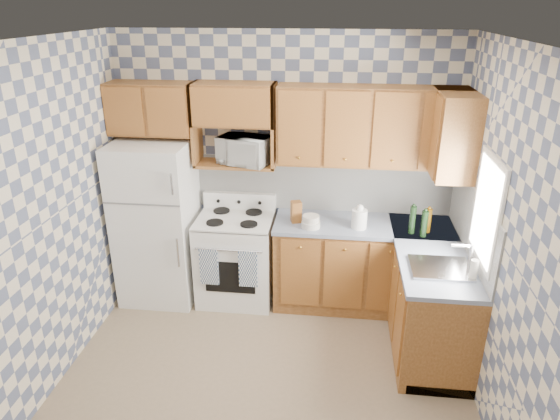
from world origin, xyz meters
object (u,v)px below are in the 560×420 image
object	(u,v)px
refrigerator	(157,222)
microwave	(245,150)
electric_kettle	(359,219)
stove_body	(236,259)

from	to	relation	value
refrigerator	microwave	bearing A→B (deg)	10.77
microwave	electric_kettle	bearing A→B (deg)	5.54
refrigerator	stove_body	distance (m)	0.89
refrigerator	electric_kettle	world-z (taller)	refrigerator
stove_body	microwave	world-z (taller)	microwave
refrigerator	microwave	xyz separation A→B (m)	(0.90, 0.17, 0.75)
stove_body	microwave	xyz separation A→B (m)	(0.09, 0.15, 1.14)
refrigerator	stove_body	bearing A→B (deg)	1.78
electric_kettle	microwave	bearing A→B (deg)	167.91
microwave	refrigerator	bearing A→B (deg)	-151.60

